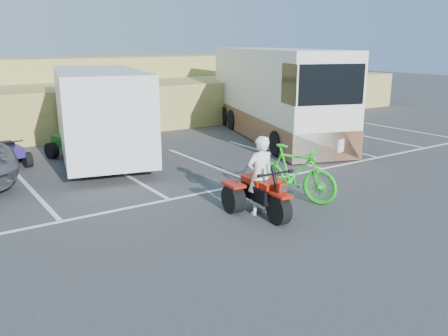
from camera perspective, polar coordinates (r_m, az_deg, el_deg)
ground at (r=10.12m, az=-0.25°, el=-7.45°), size 100.00×100.00×0.00m
parking_stripes at (r=13.86m, az=-6.63°, el=-1.32°), size 28.00×5.16×0.01m
grass_embankment at (r=23.97m, az=-21.52°, el=8.05°), size 40.00×8.50×3.10m
red_trike_atv at (r=10.97m, az=4.72°, el=-5.71°), size 1.48×1.89×1.16m
rider at (r=10.80m, az=4.38°, el=-0.91°), size 0.70×0.50×1.83m
green_dirt_bike at (r=11.94m, az=8.39°, el=-0.59°), size 1.42×2.39×1.39m
cargo_trailer at (r=16.27m, az=-14.67°, el=6.52°), size 3.99×6.83×2.99m
rv_motorhome at (r=20.06m, az=6.04°, el=8.19°), size 5.53×10.14×3.55m
quad_atv_blue at (r=16.64m, az=-24.36°, el=0.16°), size 1.22×1.52×0.91m
quad_atv_green at (r=17.07m, az=-17.63°, el=1.14°), size 1.62×1.88×1.04m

